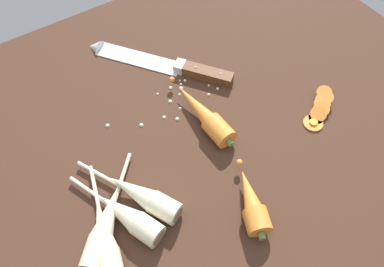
# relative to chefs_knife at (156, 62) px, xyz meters

# --- Properties ---
(ground_plane) EXTENTS (1.20, 0.90, 0.04)m
(ground_plane) POSITION_rel_chefs_knife_xyz_m (-0.04, -0.19, -0.03)
(ground_plane) COLOR #42281C
(chefs_knife) EXTENTS (0.23, 0.30, 0.04)m
(chefs_knife) POSITION_rel_chefs_knife_xyz_m (0.00, 0.00, 0.00)
(chefs_knife) COLOR silver
(chefs_knife) RESTS_ON ground_plane
(whole_carrot) EXTENTS (0.05, 0.21, 0.04)m
(whole_carrot) POSITION_rel_chefs_knife_xyz_m (0.00, -0.19, 0.01)
(whole_carrot) COLOR orange
(whole_carrot) RESTS_ON ground_plane
(whole_carrot_second) EXTENTS (0.08, 0.14, 0.04)m
(whole_carrot_second) POSITION_rel_chefs_knife_xyz_m (-0.04, -0.39, 0.01)
(whole_carrot_second) COLOR orange
(whole_carrot_second) RESTS_ON ground_plane
(parsnip_front) EXTENTS (0.10, 0.19, 0.04)m
(parsnip_front) POSITION_rel_chefs_knife_xyz_m (-0.22, -0.29, 0.01)
(parsnip_front) COLOR beige
(parsnip_front) RESTS_ON ground_plane
(parsnip_mid_left) EXTENTS (0.08, 0.21, 0.04)m
(parsnip_mid_left) POSITION_rel_chefs_knife_xyz_m (-0.27, -0.31, 0.01)
(parsnip_mid_left) COLOR beige
(parsnip_mid_left) RESTS_ON ground_plane
(parsnip_mid_right) EXTENTS (0.12, 0.20, 0.04)m
(parsnip_mid_right) POSITION_rel_chefs_knife_xyz_m (-0.18, -0.27, 0.01)
(parsnip_mid_right) COLOR beige
(parsnip_mid_right) RESTS_ON ground_plane
(parsnip_back) EXTENTS (0.16, 0.17, 0.04)m
(parsnip_back) POSITION_rel_chefs_knife_xyz_m (-0.26, -0.29, 0.01)
(parsnip_back) COLOR beige
(parsnip_back) RESTS_ON ground_plane
(carrot_slice_stack) EXTENTS (0.08, 0.06, 0.04)m
(carrot_slice_stack) POSITION_rel_chefs_knife_xyz_m (0.22, -0.30, 0.00)
(carrot_slice_stack) COLOR orange
(carrot_slice_stack) RESTS_ON ground_plane
(carrot_slice_stray_near) EXTENTS (0.04, 0.04, 0.01)m
(carrot_slice_stray_near) POSITION_rel_chefs_knife_xyz_m (0.18, -0.32, -0.00)
(carrot_slice_stray_near) COLOR orange
(carrot_slice_stray_near) RESTS_ON ground_plane
(mince_crumbs) EXTENTS (0.25, 0.10, 0.01)m
(mince_crumbs) POSITION_rel_chefs_knife_xyz_m (-0.03, -0.11, -0.00)
(mince_crumbs) COLOR silver
(mince_crumbs) RESTS_ON ground_plane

